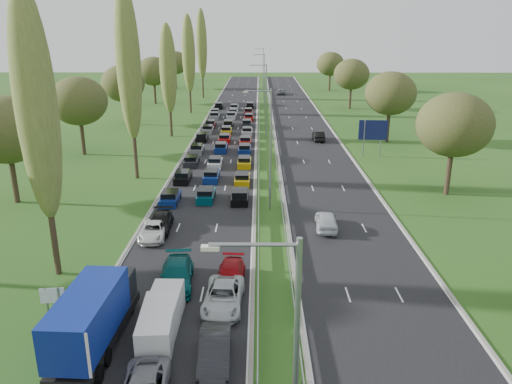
{
  "coord_description": "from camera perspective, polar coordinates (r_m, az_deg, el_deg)",
  "views": [
    {
      "loc": [
        3.42,
        -4.26,
        17.3
      ],
      "look_at": [
        3.08,
        44.01,
        1.5
      ],
      "focal_mm": 35.0,
      "sensor_mm": 36.0,
      "label": 1
    }
  ],
  "objects": [
    {
      "name": "near_car_9",
      "position": [
        28.21,
        -4.74,
        -17.71
      ],
      "size": [
        1.84,
        4.85,
        1.58
      ],
      "primitive_type": "imported",
      "rotation": [
        0.0,
        0.0,
        0.04
      ],
      "color": "black",
      "rests_on": "near_carriageway"
    },
    {
      "name": "near_carriageway",
      "position": [
        88.65,
        -3.3,
        6.84
      ],
      "size": [
        10.5,
        215.0,
        0.04
      ],
      "primitive_type": "cube",
      "color": "black",
      "rests_on": "ground"
    },
    {
      "name": "blue_lorry",
      "position": [
        30.28,
        -18.0,
        -13.26
      ],
      "size": [
        2.51,
        9.03,
        3.81
      ],
      "rotation": [
        0.0,
        0.0,
        -0.05
      ],
      "color": "black",
      "rests_on": "near_carriageway"
    },
    {
      "name": "traffic_queue_fill",
      "position": [
        83.51,
        -3.52,
        6.44
      ],
      "size": [
        9.13,
        69.63,
        0.8
      ],
      "color": "navy",
      "rests_on": "ground"
    },
    {
      "name": "direction_sign",
      "position": [
        72.51,
        13.22,
        6.73
      ],
      "size": [
        4.0,
        0.35,
        5.2
      ],
      "color": "gray",
      "rests_on": "ground"
    },
    {
      "name": "far_car_1",
      "position": [
        82.15,
        7.15,
        6.4
      ],
      "size": [
        1.7,
        4.76,
        1.56
      ],
      "primitive_type": "imported",
      "rotation": [
        0.0,
        0.0,
        3.15
      ],
      "color": "black",
      "rests_on": "far_carriageway"
    },
    {
      "name": "lamp_columns",
      "position": [
        83.04,
        1.16,
        10.3
      ],
      "size": [
        0.18,
        140.18,
        12.0
      ],
      "color": "gray",
      "rests_on": "ground"
    },
    {
      "name": "near_car_2",
      "position": [
        44.23,
        -11.64,
        -4.35
      ],
      "size": [
        2.35,
        4.8,
        1.31
      ],
      "primitive_type": "imported",
      "rotation": [
        0.0,
        0.0,
        0.04
      ],
      "color": "silver",
      "rests_on": "near_carriageway"
    },
    {
      "name": "far_carriageway",
      "position": [
        88.82,
        5.49,
        6.81
      ],
      "size": [
        10.5,
        215.0,
        0.04
      ],
      "primitive_type": "cube",
      "color": "black",
      "rests_on": "ground"
    },
    {
      "name": "woodland_right",
      "position": [
        74.48,
        16.7,
        9.95
      ],
      "size": [
        8.0,
        153.0,
        11.1
      ],
      "color": "#2D2116",
      "rests_on": "ground"
    },
    {
      "name": "far_car_0",
      "position": [
        45.64,
        8.04,
        -3.23
      ],
      "size": [
        2.16,
        4.81,
        1.6
      ],
      "primitive_type": "imported",
      "rotation": [
        0.0,
        0.0,
        3.08
      ],
      "color": "silver",
      "rests_on": "far_carriageway"
    },
    {
      "name": "near_car_10",
      "position": [
        33.15,
        -3.76,
        -11.84
      ],
      "size": [
        2.71,
        5.47,
        1.49
      ],
      "primitive_type": "imported",
      "rotation": [
        0.0,
        0.0,
        -0.04
      ],
      "color": "silver",
      "rests_on": "near_carriageway"
    },
    {
      "name": "info_sign",
      "position": [
        34.07,
        -22.2,
        -11.23
      ],
      "size": [
        1.5,
        0.26,
        2.1
      ],
      "color": "gray",
      "rests_on": "ground"
    },
    {
      "name": "far_car_2",
      "position": [
        141.38,
        2.87,
        11.38
      ],
      "size": [
        2.87,
        5.55,
        1.5
      ],
      "primitive_type": "imported",
      "rotation": [
        0.0,
        0.0,
        3.07
      ],
      "color": "slate",
      "rests_on": "far_carriageway"
    },
    {
      "name": "poplar_row",
      "position": [
        74.11,
        -11.56,
        13.97
      ],
      "size": [
        2.8,
        127.8,
        22.44
      ],
      "color": "#2D2116",
      "rests_on": "ground"
    },
    {
      "name": "near_car_11",
      "position": [
        35.93,
        -2.93,
        -9.42
      ],
      "size": [
        2.14,
        4.79,
        1.36
      ],
      "primitive_type": "imported",
      "rotation": [
        0.0,
        0.0,
        -0.05
      ],
      "color": "maroon",
      "rests_on": "near_carriageway"
    },
    {
      "name": "white_van_front",
      "position": [
        30.51,
        -11.07,
        -14.56
      ],
      "size": [
        1.89,
        4.82,
        1.94
      ],
      "rotation": [
        0.0,
        0.0,
        0.06
      ],
      "color": "silver",
      "rests_on": "near_carriageway"
    },
    {
      "name": "woodland_left",
      "position": [
        72.2,
        -20.5,
        9.34
      ],
      "size": [
        8.0,
        166.0,
        11.1
      ],
      "color": "#2D2116",
      "rests_on": "ground"
    },
    {
      "name": "white_van_rear",
      "position": [
        31.85,
        -10.43,
        -13.02
      ],
      "size": [
        1.87,
        4.78,
        1.92
      ],
      "rotation": [
        0.0,
        0.0,
        -0.01
      ],
      "color": "silver",
      "rests_on": "near_carriageway"
    },
    {
      "name": "central_reservation",
      "position": [
        88.37,
        1.1,
        7.19
      ],
      "size": [
        2.36,
        215.0,
        0.32
      ],
      "color": "gray",
      "rests_on": "ground"
    },
    {
      "name": "near_car_3",
      "position": [
        45.67,
        -10.96,
        -3.47
      ],
      "size": [
        2.19,
        5.11,
        1.47
      ],
      "primitive_type": "imported",
      "rotation": [
        0.0,
        0.0,
        0.03
      ],
      "color": "black",
      "rests_on": "near_carriageway"
    },
    {
      "name": "near_car_7",
      "position": [
        36.04,
        -9.06,
        -9.33
      ],
      "size": [
        2.72,
        5.71,
        1.61
      ],
      "primitive_type": "imported",
      "rotation": [
        0.0,
        0.0,
        0.09
      ],
      "color": "#054D51",
      "rests_on": "near_carriageway"
    },
    {
      "name": "ground",
      "position": [
        86.03,
        1.12,
        6.52
      ],
      "size": [
        260.0,
        260.0,
        0.0
      ],
      "primitive_type": "plane",
      "color": "#224D18",
      "rests_on": "ground"
    }
  ]
}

